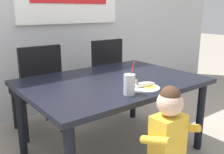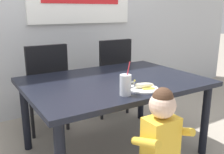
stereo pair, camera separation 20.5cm
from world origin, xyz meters
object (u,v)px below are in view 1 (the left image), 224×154
(dining_chair_right, at_px, (102,73))
(toddler_standing, at_px, (168,132))
(dining_table, at_px, (112,88))
(snack_plate, at_px, (145,88))
(peeled_banana, at_px, (145,85))
(dining_chair_left, at_px, (38,85))
(milk_cup, at_px, (129,86))

(dining_chair_right, bearing_deg, toddler_standing, 70.16)
(dining_table, distance_m, toddler_standing, 0.75)
(dining_table, distance_m, dining_chair_right, 0.91)
(snack_plate, relative_size, peeled_banana, 1.32)
(dining_chair_right, bearing_deg, snack_plate, 70.66)
(dining_chair_left, xyz_separation_m, dining_chair_right, (0.84, 0.04, 0.00))
(toddler_standing, bearing_deg, milk_cup, 97.75)
(dining_chair_left, distance_m, toddler_standing, 1.51)
(snack_plate, bearing_deg, dining_chair_right, 70.66)
(milk_cup, bearing_deg, dining_chair_right, 63.37)
(dining_table, height_order, milk_cup, milk_cup)
(dining_chair_left, height_order, toddler_standing, dining_chair_left)
(snack_plate, xyz_separation_m, peeled_banana, (0.00, 0.00, 0.03))
(dining_table, height_order, dining_chair_right, dining_chair_right)
(toddler_standing, relative_size, snack_plate, 3.64)
(peeled_banana, bearing_deg, toddler_standing, -111.72)
(snack_plate, bearing_deg, toddler_standing, -111.38)
(peeled_banana, bearing_deg, milk_cup, -169.92)
(toddler_standing, xyz_separation_m, peeled_banana, (0.15, 0.37, 0.21))
(dining_chair_left, height_order, peeled_banana, dining_chair_left)
(dining_chair_right, distance_m, peeled_banana, 1.23)
(dining_chair_right, bearing_deg, dining_chair_left, 2.48)
(snack_plate, bearing_deg, milk_cup, -170.67)
(milk_cup, relative_size, snack_plate, 1.08)
(dining_chair_left, relative_size, milk_cup, 3.85)
(dining_chair_right, xyz_separation_m, milk_cup, (-0.59, -1.18, 0.23))
(dining_chair_right, bearing_deg, dining_table, 60.56)
(dining_table, height_order, snack_plate, snack_plate)
(dining_table, xyz_separation_m, peeled_banana, (0.04, -0.36, 0.11))
(milk_cup, distance_m, peeled_banana, 0.20)
(dining_table, xyz_separation_m, dining_chair_right, (0.44, 0.79, -0.08))
(dining_table, relative_size, toddler_standing, 1.82)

